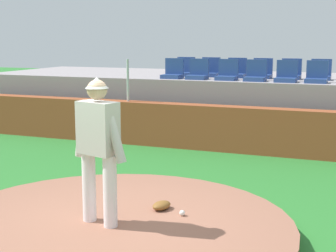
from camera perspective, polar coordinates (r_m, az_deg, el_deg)
name	(u,v)px	position (r m, az deg, el deg)	size (l,w,h in m)	color
ground_plane	(112,240)	(6.53, -6.29, -12.57)	(60.00, 60.00, 0.00)	#2A752C
pitchers_mound	(112,231)	(6.49, -6.31, -11.61)	(4.53, 4.53, 0.23)	#925E49
pitcher	(98,140)	(6.14, -7.82, -1.58)	(0.82, 0.38, 1.80)	white
baseball	(182,213)	(6.61, 1.59, -9.71)	(0.07, 0.07, 0.07)	white
fielding_glove	(162,205)	(6.84, -0.73, -8.88)	(0.30, 0.20, 0.11)	brown
brick_barrier	(227,129)	(11.32, 6.57, -0.30)	(14.77, 0.40, 1.00)	#964827
fence_post_left	(128,80)	(12.03, -4.52, 5.12)	(0.06, 0.06, 0.99)	silver
bleacher_platform	(253,103)	(13.93, 9.52, 2.52)	(14.70, 4.12, 1.48)	gray
stadium_chair_0	(173,72)	(12.88, 0.58, 6.06)	(0.48, 0.44, 0.50)	navy
stadium_chair_1	(198,73)	(12.64, 3.37, 5.97)	(0.48, 0.44, 0.50)	navy
stadium_chair_2	(227,73)	(12.45, 6.66, 5.86)	(0.48, 0.44, 0.50)	navy
stadium_chair_3	(256,74)	(12.26, 9.79, 5.72)	(0.48, 0.44, 0.50)	navy
stadium_chair_4	(286,75)	(12.12, 13.10, 5.57)	(0.48, 0.44, 0.50)	navy
stadium_chair_5	(317,76)	(12.08, 16.30, 5.41)	(0.48, 0.44, 0.50)	navy
stadium_chair_6	(185,70)	(13.69, 1.91, 6.28)	(0.48, 0.44, 0.50)	navy
stadium_chair_7	(210,71)	(13.50, 4.72, 6.20)	(0.48, 0.44, 0.50)	navy
stadium_chair_8	(236,71)	(13.28, 7.66, 6.08)	(0.48, 0.44, 0.50)	navy
stadium_chair_9	(262,72)	(13.14, 10.49, 5.97)	(0.48, 0.44, 0.50)	navy
stadium_chair_10	(291,73)	(13.03, 13.60, 5.83)	(0.48, 0.44, 0.50)	navy
stadium_chair_11	(321,73)	(12.97, 16.73, 5.67)	(0.48, 0.44, 0.50)	navy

